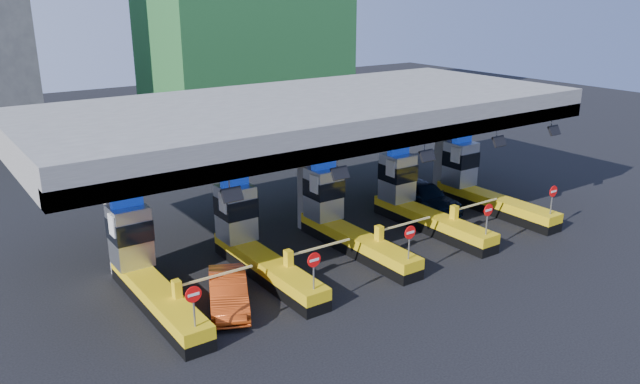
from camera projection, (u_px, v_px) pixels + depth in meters
ground at (344, 246)px, 31.01m from camera, size 120.00×120.00×0.00m
toll_canopy at (311, 116)px, 31.36m from camera, size 28.00×12.09×7.00m
toll_lane_far_left at (145, 267)px, 25.34m from camera, size 4.43×8.00×4.16m
toll_lane_left at (253, 240)px, 28.07m from camera, size 4.43×8.00×4.16m
toll_lane_center at (341, 218)px, 30.80m from camera, size 4.43×8.00×4.16m
toll_lane_right at (416, 200)px, 33.52m from camera, size 4.43×8.00×4.16m
toll_lane_far_right at (479, 184)px, 36.25m from camera, size 4.43×8.00×4.16m
van at (422, 196)px, 35.86m from camera, size 2.24×5.23×1.76m
red_car at (228, 292)px, 24.80m from camera, size 3.06×4.45×1.39m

